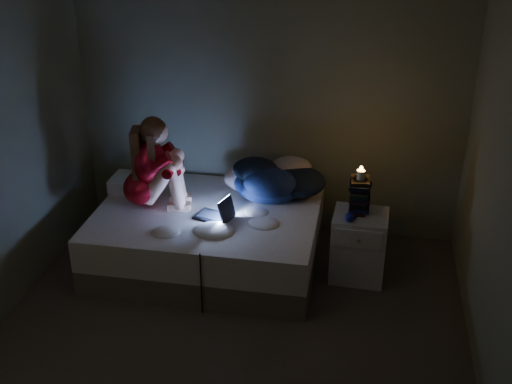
% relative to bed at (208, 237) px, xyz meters
% --- Properties ---
extents(floor, '(3.60, 3.80, 0.02)m').
position_rel_bed_xyz_m(floor, '(0.40, -1.10, -0.27)').
color(floor, '#342D29').
rests_on(floor, ground).
extents(wall_back, '(3.60, 0.02, 2.60)m').
position_rel_bed_xyz_m(wall_back, '(0.40, 0.81, 1.04)').
color(wall_back, '#626A51').
rests_on(wall_back, ground).
extents(wall_right, '(0.02, 3.80, 2.60)m').
position_rel_bed_xyz_m(wall_right, '(2.21, -1.10, 1.04)').
color(wall_right, '#626A51').
rests_on(wall_right, ground).
extents(bed, '(1.92, 1.44, 0.53)m').
position_rel_bed_xyz_m(bed, '(0.00, 0.00, 0.00)').
color(bed, beige).
rests_on(bed, ground).
extents(pillow, '(0.44, 0.31, 0.13)m').
position_rel_bed_xyz_m(pillow, '(-0.75, 0.29, 0.33)').
color(pillow, silver).
rests_on(pillow, bed).
extents(woman, '(0.57, 0.43, 0.83)m').
position_rel_bed_xyz_m(woman, '(-0.57, -0.00, 0.68)').
color(woman, maroon).
rests_on(woman, bed).
extents(laptop, '(0.36, 0.30, 0.22)m').
position_rel_bed_xyz_m(laptop, '(0.09, -0.12, 0.37)').
color(laptop, black).
rests_on(laptop, bed).
extents(clothes_pile, '(0.72, 0.61, 0.40)m').
position_rel_bed_xyz_m(clothes_pile, '(0.49, 0.36, 0.46)').
color(clothes_pile, '#0C1B41').
rests_on(clothes_pile, bed).
extents(nightstand, '(0.47, 0.42, 0.61)m').
position_rel_bed_xyz_m(nightstand, '(1.33, 0.02, 0.04)').
color(nightstand, silver).
rests_on(nightstand, ground).
extents(book_stack, '(0.19, 0.25, 0.30)m').
position_rel_bed_xyz_m(book_stack, '(1.30, 0.08, 0.49)').
color(book_stack, black).
rests_on(book_stack, nightstand).
extents(candle, '(0.07, 0.07, 0.08)m').
position_rel_bed_xyz_m(candle, '(1.30, 0.08, 0.68)').
color(candle, beige).
rests_on(candle, book_stack).
extents(phone, '(0.11, 0.16, 0.01)m').
position_rel_bed_xyz_m(phone, '(1.26, -0.03, 0.35)').
color(phone, black).
rests_on(phone, nightstand).
extents(blue_orb, '(0.08, 0.08, 0.08)m').
position_rel_bed_xyz_m(blue_orb, '(1.24, -0.12, 0.38)').
color(blue_orb, navy).
rests_on(blue_orb, nightstand).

